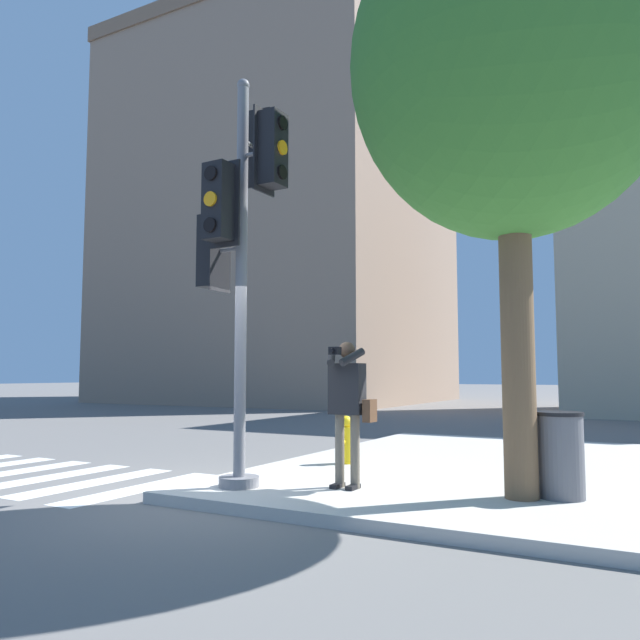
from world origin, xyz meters
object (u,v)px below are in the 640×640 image
Objects in this scene: street_tree at (510,67)px; person_photographer at (348,400)px; fire_hydrant at (346,440)px; traffic_signal_pole at (241,224)px; trash_bin at (561,455)px.

person_photographer is at bearing -169.98° from street_tree.
fire_hydrant is at bearing 117.20° from person_photographer.
person_photographer is 0.25× the size of street_tree.
traffic_signal_pole is 0.73× the size of street_tree.
traffic_signal_pole is at bearing -162.07° from trash_bin.
trash_bin is at bearing 13.86° from person_photographer.
traffic_signal_pole is 2.49m from person_photographer.
person_photographer is 4.22m from street_tree.
fire_hydrant is 0.77× the size of trash_bin.
fire_hydrant is (-2.79, 1.43, -4.43)m from street_tree.
trash_bin is at bearing -20.81° from fire_hydrant.
trash_bin is (0.37, 0.22, -4.31)m from street_tree.
fire_hydrant is 3.39m from trash_bin.
street_tree reaches higher than traffic_signal_pole.
street_tree reaches higher than fire_hydrant.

